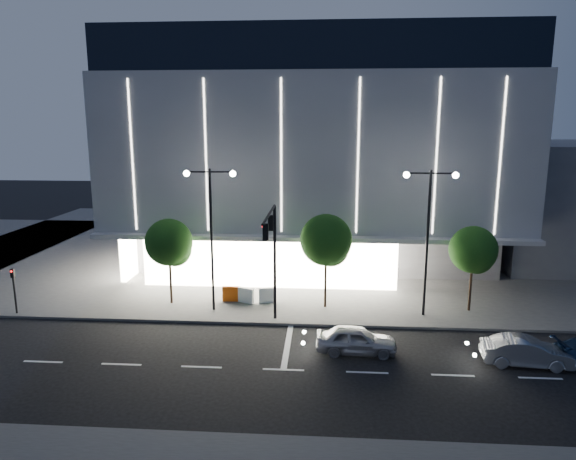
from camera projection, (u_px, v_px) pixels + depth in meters
The scene contains 16 objects.
ground at pixel (247, 355), 26.26m from camera, with size 160.00×160.00×0.00m, color black.
sidewalk_museum at pixel (335, 246), 49.35m from camera, with size 70.00×40.00×0.15m, color #474747.
museum at pixel (315, 151), 45.98m from camera, with size 30.00×25.80×18.00m.
annex_building at pixel (566, 198), 46.91m from camera, with size 16.00×20.00×10.00m, color #4C4C51.
traffic_mast at pixel (272, 245), 28.44m from camera, with size 0.33×5.89×7.07m.
street_lamp_west at pixel (211, 219), 31.13m from camera, with size 3.16×0.36×9.00m.
street_lamp_east at pixel (428, 222), 30.23m from camera, with size 3.16×0.36×9.00m.
ped_signal_far at pixel (14, 286), 31.31m from camera, with size 0.22×0.24×3.00m.
tree_left at pixel (169, 245), 32.72m from camera, with size 3.02×3.02×5.72m.
tree_mid at pixel (326, 243), 31.97m from camera, with size 3.25×3.25×6.15m.
tree_right at pixel (473, 252), 31.44m from camera, with size 2.91×2.91×5.51m.
car_lead at pixel (356, 340), 26.36m from camera, with size 1.67×4.15×1.41m, color #A0A2A7.
car_second at pixel (526, 352), 25.03m from camera, with size 1.47×4.22×1.39m, color #ABAEB3.
barrier_a at pixel (231, 294), 33.72m from camera, with size 1.10×0.25×1.00m, color #E3560C.
barrier_b at pixel (246, 295), 33.43m from camera, with size 1.10×0.25×1.00m, color white.
barrier_d at pixel (267, 295), 33.45m from camera, with size 1.10×0.25×1.00m, color white.
Camera 1 is at (3.83, -24.22, 11.56)m, focal length 32.00 mm.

